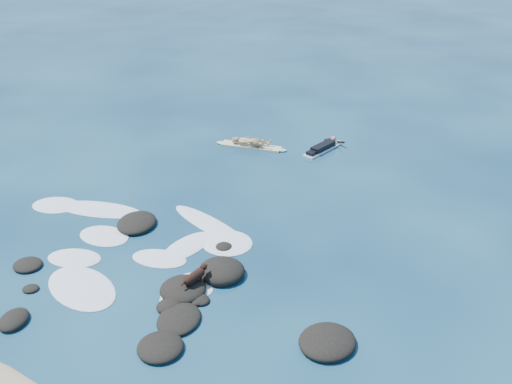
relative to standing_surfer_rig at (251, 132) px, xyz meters
The scene contains 6 objects.
ground 9.56m from the standing_surfer_rig, 80.64° to the right, with size 160.00×160.00×0.00m, color #0A2642.
reef_rocks 11.25m from the standing_surfer_rig, 71.08° to the right, with size 14.23×7.49×0.60m.
breaking_foam 9.43m from the standing_surfer_rig, 85.29° to the right, with size 9.53×7.27×0.12m.
standing_surfer_rig is the anchor object (origin of this frame).
paddling_surfer_rig 3.50m from the standing_surfer_rig, 22.87° to the left, with size 1.32×2.65×0.46m.
dog 11.12m from the standing_surfer_rig, 69.37° to the right, with size 0.41×1.18×0.75m.
Camera 1 is at (10.80, -12.45, 10.81)m, focal length 40.00 mm.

